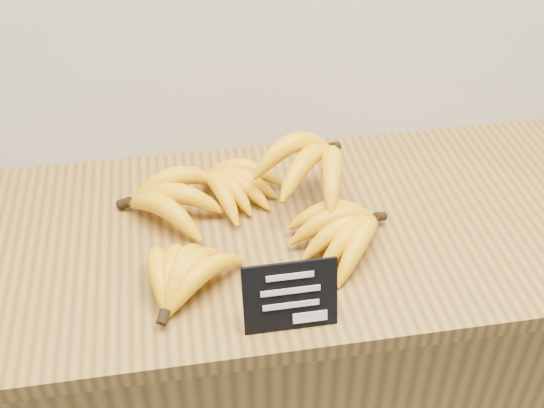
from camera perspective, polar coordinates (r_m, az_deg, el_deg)
The scene contains 4 objects.
counter at distance 1.52m, azimuth -0.32°, elevation -15.81°, with size 1.49×0.50×0.90m, color olive.
counter_top at distance 1.17m, azimuth -0.40°, elevation -2.50°, with size 1.33×0.54×0.03m, color olive.
chalkboard_sign at distance 0.97m, azimuth 1.55°, elevation -7.75°, with size 0.14×0.01×0.11m, color black.
banana_pile at distance 1.14m, azimuth -1.61°, elevation -0.13°, with size 0.46×0.39×0.12m.
Camera 1 is at (-0.31, 1.88, 1.69)m, focal length 45.00 mm.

